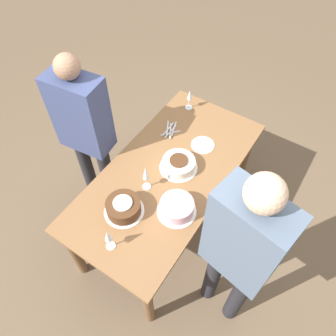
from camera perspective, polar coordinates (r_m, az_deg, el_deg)
ground_plane at (r=3.09m, az=0.00°, el=-9.22°), size 12.00×12.00×0.00m
dining_table at (r=2.53m, az=0.00°, el=-2.22°), size 1.69×0.84×0.77m
cake_center_white at (r=2.43m, az=1.86°, el=0.68°), size 0.29×0.29×0.09m
cake_front_chocolate at (r=2.23m, az=-7.76°, el=-6.78°), size 0.27×0.27×0.11m
cake_back_decorated at (r=2.21m, az=1.54°, el=-6.89°), size 0.27×0.27×0.10m
wine_glass_near at (r=2.05m, az=-10.41°, el=-11.72°), size 0.06×0.06×0.19m
wine_glass_far at (r=2.24m, az=-3.93°, el=-1.11°), size 0.06×0.06×0.23m
wine_glass_extra at (r=2.83m, az=3.76°, el=12.30°), size 0.06×0.06×0.19m
dessert_plate_left at (r=2.62m, az=6.08°, el=4.02°), size 0.19×0.19×0.01m
fork_pile at (r=2.70m, az=0.38°, el=6.61°), size 0.20×0.15×0.02m
person_cutting at (r=2.58m, az=-14.37°, el=6.96°), size 0.27×0.42×1.56m
person_watching at (r=1.90m, az=12.54°, el=-13.70°), size 0.29×0.43×1.68m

